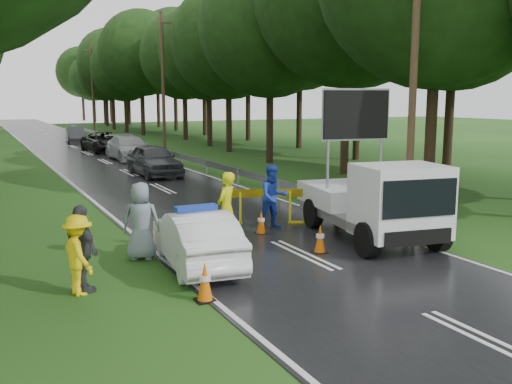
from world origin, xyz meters
TOP-DOWN VIEW (x-y plane):
  - ground at (0.00, 0.00)m, footprint 160.00×160.00m
  - road at (0.00, 30.00)m, footprint 7.00×140.00m
  - guardrail at (3.70, 29.67)m, footprint 0.12×60.06m
  - utility_pole_near at (5.20, 2.00)m, footprint 1.40×0.24m
  - utility_pole_mid at (5.20, 28.00)m, footprint 1.40×0.24m
  - utility_pole_far at (5.20, 54.00)m, footprint 1.40×0.24m
  - police_sedan at (-2.80, 0.32)m, footprint 1.89×4.22m
  - work_truck at (2.59, 0.40)m, footprint 3.15×5.59m
  - barrier at (0.80, 3.67)m, footprint 2.56×1.12m
  - officer at (-1.28, 2.00)m, footprint 0.87×0.84m
  - civilian at (0.73, 3.00)m, footprint 1.00×0.80m
  - bystander_left at (-5.66, -0.45)m, footprint 0.83×1.19m
  - bystander_mid at (-5.57, -0.35)m, footprint 0.81×1.17m
  - bystander_right at (-3.80, 1.56)m, footprint 1.13×0.98m
  - queue_car_first at (0.95, 16.41)m, footprint 2.06×4.83m
  - queue_car_second at (1.68, 24.41)m, footprint 2.32×5.42m
  - queue_car_third at (1.40, 30.41)m, footprint 2.89×5.52m
  - queue_car_fourth at (0.99, 40.90)m, footprint 1.95×4.46m
  - cone_near_left at (-3.50, -1.98)m, footprint 0.38×0.38m
  - cone_center at (0.50, 0.00)m, footprint 0.36×0.36m
  - cone_far at (0.09, 2.56)m, footprint 0.34×0.34m
  - cone_left_mid at (-3.40, 3.00)m, footprint 0.35×0.35m
  - cone_right at (3.05, 2.87)m, footprint 0.31×0.31m

SIDE VIEW (x-z plane):
  - ground at x=0.00m, z-range 0.00..0.00m
  - road at x=0.00m, z-range 0.00..0.02m
  - cone_right at x=3.05m, z-range -0.01..0.64m
  - cone_far at x=0.09m, z-range -0.01..0.70m
  - cone_left_mid at x=-3.40m, z-range -0.01..0.73m
  - cone_center at x=0.50m, z-range -0.01..0.75m
  - cone_near_left at x=-3.50m, z-range -0.01..0.79m
  - guardrail at x=3.70m, z-range 0.20..0.90m
  - police_sedan at x=-2.80m, z-range -0.06..1.42m
  - queue_car_fourth at x=0.99m, z-range 0.00..1.43m
  - queue_car_third at x=1.40m, z-range 0.00..1.48m
  - queue_car_second at x=1.68m, z-range 0.00..1.56m
  - queue_car_first at x=0.95m, z-range 0.00..1.63m
  - bystander_left at x=-5.66m, z-range 0.00..1.68m
  - barrier at x=0.80m, z-range 0.29..1.43m
  - bystander_mid at x=-5.57m, z-range 0.00..1.85m
  - bystander_right at x=-3.80m, z-range 0.00..1.95m
  - civilian at x=0.73m, z-range 0.00..1.99m
  - officer at x=-1.28m, z-range 0.00..2.00m
  - work_truck at x=2.59m, z-range -0.97..3.26m
  - utility_pole_near at x=5.20m, z-range 0.06..10.06m
  - utility_pole_mid at x=5.20m, z-range 0.06..10.06m
  - utility_pole_far at x=5.20m, z-range 0.06..10.06m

